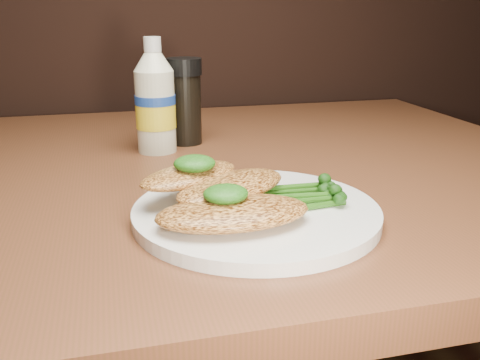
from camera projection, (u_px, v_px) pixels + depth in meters
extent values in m
cylinder|color=white|center=(256.00, 212.00, 0.54)|extent=(0.25, 0.25, 0.01)
ellipsoid|color=#DB9245|center=(233.00, 213.00, 0.49)|extent=(0.15, 0.08, 0.02)
ellipsoid|color=#DB9245|center=(232.00, 186.00, 0.54)|extent=(0.15, 0.13, 0.02)
ellipsoid|color=#DB9245|center=(189.00, 175.00, 0.55)|extent=(0.13, 0.11, 0.02)
ellipsoid|color=black|center=(226.00, 194.00, 0.49)|extent=(0.04, 0.04, 0.02)
ellipsoid|color=black|center=(195.00, 163.00, 0.54)|extent=(0.05, 0.04, 0.02)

